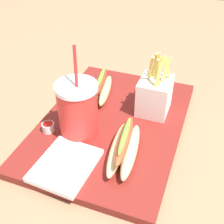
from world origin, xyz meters
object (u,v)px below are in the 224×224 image
at_px(hot_dog_1, 101,88).
at_px(hot_dog_2, 124,147).
at_px(fries_basket, 155,94).
at_px(ketchup_cup_1, 144,91).
at_px(ketchup_cup_2, 88,112).
at_px(soda_cup, 78,110).
at_px(ketchup_cup_3, 48,127).
at_px(napkin_stack, 65,165).

relative_size(hot_dog_1, hot_dog_2, 0.89).
bearing_deg(hot_dog_2, fries_basket, -6.06).
height_order(fries_basket, ketchup_cup_1, fries_basket).
relative_size(hot_dog_1, ketchup_cup_1, 3.96).
height_order(hot_dog_1, ketchup_cup_2, hot_dog_1).
bearing_deg(ketchup_cup_2, hot_dog_1, 2.51).
height_order(ketchup_cup_1, ketchup_cup_2, same).
distance_m(hot_dog_1, ketchup_cup_1, 0.12).
height_order(soda_cup, hot_dog_1, soda_cup).
height_order(ketchup_cup_3, napkin_stack, ketchup_cup_3).
bearing_deg(ketchup_cup_3, ketchup_cup_1, -36.59).
height_order(hot_dog_1, ketchup_cup_3, hot_dog_1).
distance_m(ketchup_cup_1, ketchup_cup_3, 0.29).
xyz_separation_m(hot_dog_2, ketchup_cup_3, (0.02, 0.20, -0.01)).
bearing_deg(napkin_stack, hot_dog_1, 6.47).
height_order(hot_dog_2, ketchup_cup_3, hot_dog_2).
relative_size(soda_cup, ketchup_cup_3, 7.35).
distance_m(fries_basket, ketchup_cup_1, 0.09).
height_order(ketchup_cup_2, ketchup_cup_3, ketchup_cup_3).
bearing_deg(ketchup_cup_2, hot_dog_2, -128.68).
distance_m(hot_dog_2, ketchup_cup_2, 0.17).
xyz_separation_m(hot_dog_1, ketchup_cup_1, (0.04, -0.11, -0.01)).
distance_m(soda_cup, hot_dog_2, 0.14).
xyz_separation_m(hot_dog_1, napkin_stack, (-0.28, -0.03, -0.02)).
distance_m(soda_cup, fries_basket, 0.21).
bearing_deg(hot_dog_1, soda_cup, -175.52).
xyz_separation_m(fries_basket, hot_dog_1, (0.02, 0.16, -0.03)).
height_order(fries_basket, hot_dog_2, fries_basket).
xyz_separation_m(fries_basket, ketchup_cup_1, (0.07, 0.04, -0.04)).
bearing_deg(soda_cup, ketchup_cup_2, 7.23).
xyz_separation_m(ketchup_cup_3, napkin_stack, (-0.09, -0.09, -0.01)).
bearing_deg(hot_dog_1, ketchup_cup_1, -68.46).
bearing_deg(napkin_stack, soda_cup, 9.52).
xyz_separation_m(ketchup_cup_2, ketchup_cup_3, (-0.09, 0.07, 0.00)).
height_order(ketchup_cup_2, napkin_stack, ketchup_cup_2).
bearing_deg(hot_dog_2, ketchup_cup_1, 5.66).
bearing_deg(ketchup_cup_1, ketchup_cup_3, 143.41).
bearing_deg(hot_dog_1, hot_dog_2, -146.29).
relative_size(hot_dog_2, ketchup_cup_1, 4.45).
relative_size(soda_cup, hot_dog_2, 1.25).
distance_m(ketchup_cup_1, ketchup_cup_2, 0.18).
bearing_deg(hot_dog_1, fries_basket, -97.47).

